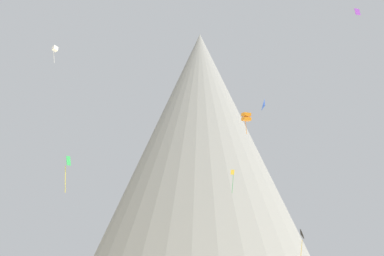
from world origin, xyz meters
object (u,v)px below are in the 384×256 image
object	(u,v)px
kite_blue_mid	(264,105)
kite_green_mid	(68,166)
rock_massif	(202,154)
kite_gold_mid	(233,176)
kite_violet_high	(357,12)
kite_white_high	(55,49)
kite_orange_mid	(246,117)
kite_black_low	(301,235)

from	to	relation	value
kite_blue_mid	kite_green_mid	size ratio (longest dim) A/B	0.37
rock_massif	kite_gold_mid	world-z (taller)	rock_massif
kite_blue_mid	kite_violet_high	xyz separation A→B (m)	(12.68, -8.73, 11.96)
kite_white_high	kite_orange_mid	world-z (taller)	kite_white_high
rock_massif	kite_orange_mid	size ratio (longest dim) A/B	20.71
kite_orange_mid	kite_white_high	bearing A→B (deg)	163.53
kite_green_mid	kite_violet_high	size ratio (longest dim) A/B	5.01
kite_gold_mid	kite_violet_high	bearing A→B (deg)	-3.60
kite_gold_mid	kite_black_low	distance (m)	17.04
rock_massif	kite_white_high	xyz separation A→B (m)	(-29.56, -46.13, 7.55)
kite_white_high	kite_violet_high	bearing A→B (deg)	34.34
rock_massif	kite_green_mid	world-z (taller)	rock_massif
kite_black_low	kite_orange_mid	distance (m)	21.70
kite_blue_mid	kite_white_high	world-z (taller)	kite_white_high
kite_violet_high	kite_black_low	size ratio (longest dim) A/B	0.19
kite_blue_mid	kite_white_high	bearing A→B (deg)	90.85
rock_massif	kite_gold_mid	bearing A→B (deg)	-85.52
kite_gold_mid	kite_violet_high	world-z (taller)	kite_violet_high
kite_gold_mid	kite_black_low	bearing A→B (deg)	16.43
kite_gold_mid	kite_black_low	world-z (taller)	kite_gold_mid
kite_violet_high	kite_white_high	bearing A→B (deg)	5.84
rock_massif	kite_blue_mid	distance (m)	51.94
kite_white_high	kite_orange_mid	distance (m)	35.06
kite_blue_mid	rock_massif	bearing A→B (deg)	15.50
kite_blue_mid	kite_orange_mid	xyz separation A→B (m)	(-1.72, 6.03, -0.03)
rock_massif	kite_white_high	bearing A→B (deg)	-122.65
rock_massif	kite_orange_mid	bearing A→B (deg)	-85.53
kite_black_low	kite_white_high	bearing A→B (deg)	-74.99
kite_green_mid	kite_white_high	world-z (taller)	kite_white_high
kite_gold_mid	kite_orange_mid	distance (m)	13.83
kite_green_mid	kite_black_low	size ratio (longest dim) A/B	0.95
kite_blue_mid	kite_violet_high	distance (m)	19.49
kite_gold_mid	kite_white_high	bearing A→B (deg)	-104.36
kite_green_mid	kite_orange_mid	bearing A→B (deg)	-2.48
kite_orange_mid	kite_black_low	bearing A→B (deg)	-0.12
kite_black_low	kite_orange_mid	world-z (taller)	kite_orange_mid
kite_blue_mid	kite_black_low	distance (m)	22.69
kite_green_mid	kite_violet_high	xyz separation A→B (m)	(43.11, -11.33, 21.60)
kite_white_high	kite_green_mid	bearing A→B (deg)	18.59
kite_blue_mid	kite_violet_high	world-z (taller)	kite_violet_high
kite_gold_mid	kite_blue_mid	size ratio (longest dim) A/B	2.16
kite_gold_mid	kite_blue_mid	world-z (taller)	kite_blue_mid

